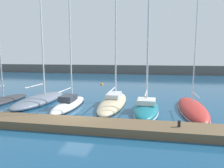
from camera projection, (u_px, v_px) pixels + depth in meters
name	position (u px, v px, depth m)	size (l,w,h in m)	color
ground_plane	(76.00, 120.00, 17.08)	(120.00, 120.00, 0.00)	navy
dock_pier	(68.00, 124.00, 15.29)	(26.60, 2.34, 0.59)	brown
breakwater_seawall	(129.00, 69.00, 60.70)	(108.00, 2.03, 2.56)	#5B5651
sailboat_charcoal_nearest	(1.00, 100.00, 23.20)	(2.89, 8.63, 13.65)	#2D2D33
sailboat_slate_second	(40.00, 99.00, 23.49)	(3.57, 9.56, 17.75)	slate
sailboat_white_third	(69.00, 104.00, 21.04)	(2.01, 7.54, 11.93)	white
sailboat_sand_fourth	(113.00, 101.00, 22.45)	(2.69, 10.49, 19.94)	beige
sailboat_teal_fifth	(146.00, 107.00, 19.71)	(2.73, 7.59, 12.45)	#19707F
sailboat_red_sixth	(192.00, 109.00, 19.87)	(2.59, 9.56, 16.69)	#B72D28
mooring_buoy_orange	(102.00, 85.00, 37.79)	(0.60, 0.60, 0.60)	orange
dock_bollard	(179.00, 124.00, 13.77)	(0.20, 0.20, 0.44)	black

